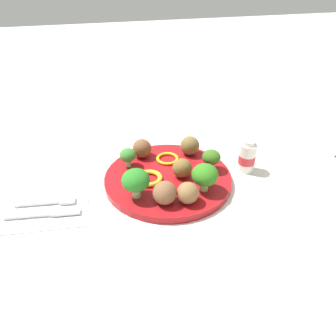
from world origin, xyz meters
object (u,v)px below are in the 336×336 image
object	(u,v)px
fork	(49,202)
meatball_mid_right	(182,168)
meatball_center	(190,146)
broccoli_floret_front_left	(136,181)
pepper_ring_near_rim	(167,159)
plate	(168,178)
meatball_front_right	(165,193)
broccoli_floret_far_rim	(205,175)
meatball_back_right	(142,148)
napkin	(44,210)
knife	(46,214)
pepper_ring_front_right	(149,178)
broccoli_floret_back_right	(211,158)
yogurt_bottle	(247,157)
broccoli_floret_mid_right	(128,155)
meatball_near_rim	(188,193)

from	to	relation	value
fork	meatball_mid_right	bearing A→B (deg)	1.73
meatball_center	broccoli_floret_front_left	bearing A→B (deg)	-139.15
pepper_ring_near_rim	plate	bearing A→B (deg)	-103.27
meatball_front_right	broccoli_floret_far_rim	bearing A→B (deg)	12.39
meatball_back_right	fork	xyz separation A→B (m)	(-0.21, -0.11, -0.03)
meatball_mid_right	napkin	bearing A→B (deg)	-175.00
fork	knife	world-z (taller)	same
broccoli_floret_far_rim	pepper_ring_front_right	bearing A→B (deg)	149.00
meatball_center	meatball_mid_right	world-z (taller)	meatball_center
broccoli_floret_back_right	knife	xyz separation A→B (m)	(-0.36, -0.05, -0.04)
broccoli_floret_far_rim	yogurt_bottle	world-z (taller)	yogurt_bottle
broccoli_floret_back_right	pepper_ring_front_right	size ratio (longest dim) A/B	0.82
broccoli_floret_mid_right	meatball_back_right	world-z (taller)	same
broccoli_floret_far_rim	meatball_near_rim	size ratio (longest dim) A/B	1.36
meatball_back_right	fork	world-z (taller)	meatball_back_right
broccoli_floret_mid_right	fork	distance (m)	0.20
napkin	yogurt_bottle	distance (m)	0.45
meatball_near_rim	pepper_ring_front_right	bearing A→B (deg)	123.11
fork	knife	size ratio (longest dim) A/B	0.83
knife	broccoli_floret_front_left	bearing A→B (deg)	-0.50
broccoli_floret_front_left	pepper_ring_front_right	distance (m)	0.07
meatball_near_rim	meatball_center	world-z (taller)	meatball_center
broccoli_floret_back_right	yogurt_bottle	size ratio (longest dim) A/B	0.63
broccoli_floret_front_left	yogurt_bottle	world-z (taller)	same
plate	yogurt_bottle	xyz separation A→B (m)	(0.19, 0.00, 0.03)
meatball_front_right	meatball_back_right	size ratio (longest dim) A/B	1.05
plate	pepper_ring_near_rim	distance (m)	0.07
pepper_ring_front_right	fork	size ratio (longest dim) A/B	0.49
pepper_ring_near_rim	fork	distance (m)	0.28
pepper_ring_front_right	knife	size ratio (longest dim) A/B	0.41
broccoli_floret_mid_right	pepper_ring_near_rim	distance (m)	0.10
broccoli_floret_back_right	knife	bearing A→B (deg)	-171.51
meatball_back_right	napkin	xyz separation A→B (m)	(-0.22, -0.13, -0.04)
broccoli_floret_far_rim	meatball_mid_right	size ratio (longest dim) A/B	1.40
broccoli_floret_far_rim	meatball_back_right	world-z (taller)	broccoli_floret_far_rim
yogurt_bottle	meatball_back_right	bearing A→B (deg)	157.64
meatball_near_rim	yogurt_bottle	distance (m)	0.20
fork	knife	distance (m)	0.04
broccoli_floret_back_right	knife	distance (m)	0.36
plate	yogurt_bottle	distance (m)	0.19
knife	meatball_front_right	bearing A→B (deg)	-8.51
pepper_ring_near_rim	yogurt_bottle	distance (m)	0.18
broccoli_floret_back_right	yogurt_bottle	xyz separation A→B (m)	(0.09, 0.00, -0.01)
plate	meatball_mid_right	world-z (taller)	meatball_mid_right
pepper_ring_front_right	yogurt_bottle	distance (m)	0.23
broccoli_floret_far_rim	meatball_center	xyz separation A→B (m)	(0.02, 0.15, -0.01)
meatball_mid_right	knife	size ratio (longest dim) A/B	0.29
broccoli_floret_front_left	meatball_mid_right	bearing A→B (deg)	22.92
plate	meatball_front_right	size ratio (longest dim) A/B	5.92
meatball_near_rim	napkin	xyz separation A→B (m)	(-0.28, 0.06, -0.04)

